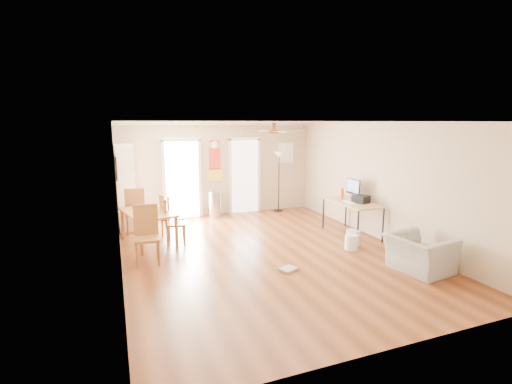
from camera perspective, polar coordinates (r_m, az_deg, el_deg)
name	(u,v)px	position (r m, az deg, el deg)	size (l,w,h in m)	color
floor	(267,253)	(7.58, 1.65, -9.36)	(7.00, 7.00, 0.00)	brown
ceiling	(267,122)	(7.13, 1.76, 10.69)	(5.50, 7.00, 0.00)	silver
wall_back	(219,169)	(10.52, -5.69, 3.51)	(5.50, 0.04, 2.60)	beige
wall_front	(391,243)	(4.33, 20.08, -7.37)	(5.50, 0.04, 2.60)	beige
wall_left	(117,200)	(6.70, -20.55, -1.17)	(0.04, 7.00, 2.60)	beige
wall_right	(381,182)	(8.67, 18.71, 1.49)	(0.04, 7.00, 2.60)	beige
crown_molding	(267,124)	(7.13, 1.76, 10.37)	(5.50, 7.00, 0.08)	white
kitchen_doorway	(182,180)	(10.32, -11.28, 1.81)	(0.90, 0.10, 2.10)	white
bathroom_doorway	(244,177)	(10.76, -1.79, 2.37)	(0.80, 0.10, 2.10)	white
wall_decal	(215,161)	(10.44, -6.35, 4.82)	(0.46, 0.03, 1.10)	red
ac_grille	(285,153)	(11.17, 4.55, 6.00)	(0.50, 0.04, 0.60)	white
framed_poster	(116,167)	(8.02, -20.70, 3.56)	(0.04, 0.66, 0.48)	black
ceiling_fan	(274,131)	(6.86, 2.74, 9.27)	(1.24, 1.24, 0.20)	#593819
bookshelf	(126,187)	(9.66, -19.36, 0.75)	(0.41, 0.93, 2.07)	white
dining_table	(149,227)	(8.40, -16.18, -5.24)	(0.86, 1.43, 0.71)	#A77235
dining_chair_right_a	(172,216)	(8.67, -12.75, -3.67)	(0.41, 0.41, 0.98)	#A26334
dining_chair_right_b	(176,221)	(8.18, -12.23, -4.41)	(0.41, 0.41, 1.01)	#A57035
dining_chair_near	(147,236)	(7.17, -16.42, -6.45)	(0.44, 0.44, 1.08)	olive
dining_chair_far	(136,210)	(9.26, -17.91, -2.66)	(0.45, 0.45, 1.10)	#925A2F
trash_can	(215,204)	(10.36, -6.32, -1.88)	(0.33, 0.33, 0.72)	#BBBBBD
torchiere_lamp	(279,182)	(10.92, 3.53, 1.57)	(0.33, 0.33, 1.76)	black
computer_desk	(351,218)	(8.95, 14.44, -3.92)	(0.74, 1.48, 0.79)	tan
imac	(353,189)	(9.05, 14.65, 0.39)	(0.07, 0.53, 0.49)	black
keyboard	(350,202)	(8.72, 14.17, -1.56)	(0.14, 0.44, 0.02)	white
printer	(361,199)	(8.79, 15.81, -1.03)	(0.28, 0.33, 0.17)	black
orange_bottle	(342,193)	(9.12, 13.07, -0.22)	(0.08, 0.08, 0.25)	#F24B15
wastebasket_a	(351,242)	(8.00, 14.46, -7.45)	(0.27, 0.27, 0.31)	white
wastebasket_b	(353,238)	(8.25, 14.67, -6.82)	(0.29, 0.29, 0.34)	silver
floor_cloth	(288,269)	(6.77, 4.99, -11.72)	(0.29, 0.23, 0.04)	gray
armchair	(419,254)	(7.20, 23.81, -8.67)	(0.99, 0.87, 0.64)	gray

